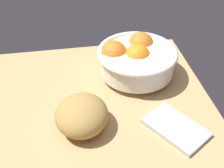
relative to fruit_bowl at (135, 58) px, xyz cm
name	(u,v)px	position (x,y,z in cm)	size (l,w,h in cm)	color
ground_plane	(100,138)	(-22.61, 13.76, -7.29)	(81.02, 64.08, 3.00)	tan
fruit_bowl	(135,58)	(0.00, 0.00, 0.00)	(23.51, 23.51, 10.76)	white
bread_loaf	(82,115)	(-19.40, 17.58, -1.80)	(14.11, 12.89, 7.98)	#B28A47
napkin_spare	(175,128)	(-24.18, -4.88, -5.25)	(15.18, 9.38, 1.08)	silver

